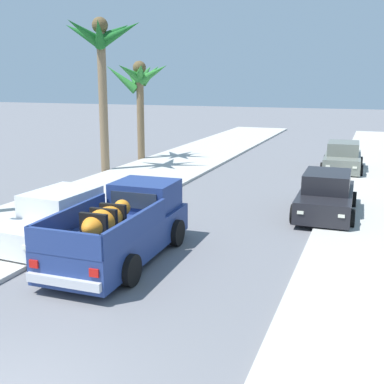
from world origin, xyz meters
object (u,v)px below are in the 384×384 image
(car_right_near, at_px, (343,158))
(car_left_near, at_px, (326,196))
(palm_tree_left_fore, at_px, (139,81))
(pickup_truck, at_px, (123,228))
(palm_tree_right_back, at_px, (101,49))
(car_left_mid, at_px, (61,218))

(car_right_near, bearing_deg, car_left_near, -89.83)
(palm_tree_left_fore, bearing_deg, car_left_near, -36.30)
(pickup_truck, height_order, car_right_near, pickup_truck)
(palm_tree_left_fore, relative_size, palm_tree_right_back, 0.75)
(pickup_truck, height_order, car_left_mid, pickup_truck)
(car_left_near, xyz_separation_m, car_left_mid, (-6.93, -5.67, 0.00))
(pickup_truck, xyz_separation_m, car_right_near, (4.59, 15.01, -0.10))
(car_left_mid, relative_size, palm_tree_right_back, 0.56)
(car_left_near, relative_size, palm_tree_right_back, 0.56)
(car_right_near, distance_m, palm_tree_left_fore, 12.16)
(palm_tree_right_back, bearing_deg, car_left_near, -21.42)
(palm_tree_left_fore, distance_m, palm_tree_right_back, 4.22)
(car_left_near, xyz_separation_m, palm_tree_right_back, (-11.55, 4.53, 5.41))
(car_left_mid, height_order, palm_tree_left_fore, palm_tree_left_fore)
(car_left_near, bearing_deg, palm_tree_right_back, 158.58)
(palm_tree_right_back, bearing_deg, pickup_truck, -57.00)
(car_left_mid, relative_size, palm_tree_left_fore, 0.75)
(pickup_truck, distance_m, palm_tree_right_back, 13.79)
(car_left_mid, bearing_deg, palm_tree_right_back, 114.36)
(pickup_truck, relative_size, car_left_mid, 1.22)
(pickup_truck, distance_m, car_left_mid, 2.36)
(car_right_near, bearing_deg, car_left_mid, -115.41)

